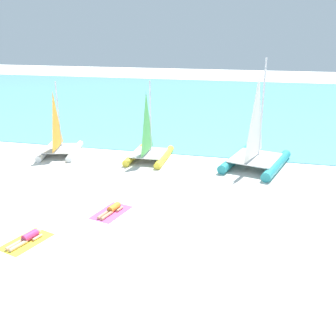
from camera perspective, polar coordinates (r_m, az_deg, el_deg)
name	(u,v)px	position (r m, az deg, el deg)	size (l,w,h in m)	color
ground_plane	(187,159)	(24.17, 2.89, 1.33)	(120.00, 120.00, 0.00)	white
ocean_water	(222,102)	(44.17, 8.09, 9.64)	(120.00, 40.00, 0.05)	#5BB2C1
sailboat_yellow	(149,148)	(23.89, -2.87, 2.92)	(2.41, 3.73, 4.82)	yellow
sailboat_teal	(256,152)	(23.08, 12.96, 2.37)	(4.20, 5.40, 6.22)	teal
sailboat_white	(59,144)	(25.83, -15.86, 3.42)	(3.10, 4.03, 4.66)	white
towel_left	(26,241)	(15.91, -20.34, -10.22)	(1.10, 1.90, 0.01)	yellow
sunbather_left	(27,238)	(15.88, -20.21, -9.73)	(0.80, 1.55, 0.30)	#D83372
towel_right	(111,212)	(17.33, -8.45, -6.56)	(1.10, 1.90, 0.01)	#D84C99
sunbather_right	(112,209)	(17.32, -8.34, -6.10)	(0.75, 1.56, 0.30)	orange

